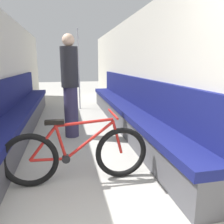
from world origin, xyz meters
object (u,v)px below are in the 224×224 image
(bench_seat_row_right, at_px, (126,111))
(bicycle, at_px, (77,155))
(grab_pole_near, at_px, (79,71))
(bench_seat_row_left, at_px, (19,116))
(passenger_standing, at_px, (70,85))

(bench_seat_row_right, xyz_separation_m, bicycle, (-1.11, -1.95, -0.02))
(grab_pole_near, bearing_deg, bench_seat_row_right, -69.14)
(bench_seat_row_left, xyz_separation_m, bicycle, (0.97, -1.95, -0.02))
(bicycle, bearing_deg, bench_seat_row_right, 64.14)
(passenger_standing, bearing_deg, bench_seat_row_right, 93.82)
(bench_seat_row_right, xyz_separation_m, passenger_standing, (-1.12, -0.34, 0.59))
(bench_seat_row_left, relative_size, bench_seat_row_right, 1.00)
(grab_pole_near, bearing_deg, passenger_standing, -97.12)
(grab_pole_near, relative_size, passenger_standing, 1.25)
(bench_seat_row_left, distance_m, grab_pole_near, 2.60)
(bench_seat_row_left, bearing_deg, passenger_standing, -19.65)
(grab_pole_near, distance_m, passenger_standing, 2.50)
(grab_pole_near, bearing_deg, bench_seat_row_left, -120.65)
(bench_seat_row_right, height_order, grab_pole_near, grab_pole_near)
(bench_seat_row_left, relative_size, passenger_standing, 3.20)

